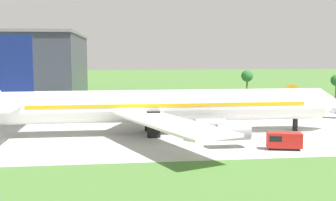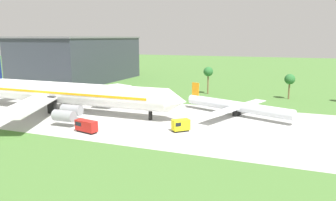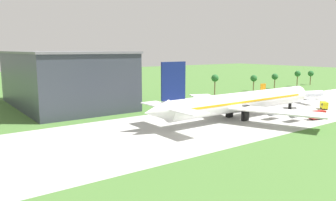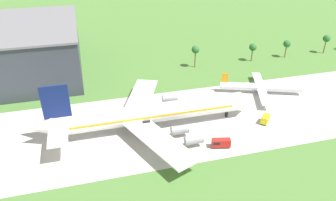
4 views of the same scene
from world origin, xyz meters
name	(u,v)px [view 1 (image 1 of 4)]	position (x,y,z in m)	size (l,w,h in m)	color
ground_plane	(336,129)	(0.00, 0.00, 0.00)	(600.00, 600.00, 0.00)	#477233
taxiway_strip	(336,129)	(0.00, 0.00, 0.01)	(320.00, 44.00, 0.02)	#B2B2AD
jet_airliner	(161,106)	(-36.62, -0.97, 5.47)	(74.31, 56.28, 19.04)	white
catering_van	(283,141)	(-18.38, -16.75, 1.51)	(5.85, 3.19, 2.82)	black
terminal_building	(24,68)	(-74.44, 58.39, 10.85)	(36.72, 61.20, 21.66)	#333842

